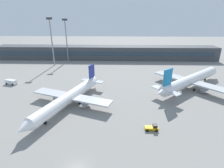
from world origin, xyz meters
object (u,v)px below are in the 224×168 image
at_px(airplane_near, 69,97).
at_px(floodlight_tower_east, 66,37).
at_px(airplane_mid, 192,80).
at_px(floodlight_tower_west, 52,39).
at_px(service_van_white, 11,82).
at_px(baggage_tug_yellow, 152,127).

relative_size(airplane_near, floodlight_tower_east, 1.50).
relative_size(airplane_mid, floodlight_tower_west, 1.36).
bearing_deg(airplane_mid, service_van_white, 178.95).
distance_m(baggage_tug_yellow, service_van_white, 65.95).
bearing_deg(airplane_near, service_van_white, 148.43).
height_order(baggage_tug_yellow, floodlight_tower_west, floodlight_tower_west).
relative_size(service_van_white, floodlight_tower_west, 0.20).
height_order(airplane_mid, floodlight_tower_west, floodlight_tower_west).
xyz_separation_m(baggage_tug_yellow, service_van_white, (-57.41, 32.47, 0.31)).
bearing_deg(floodlight_tower_east, baggage_tug_yellow, -60.69).
distance_m(baggage_tug_yellow, floodlight_tower_east, 89.24).
xyz_separation_m(baggage_tug_yellow, floodlight_tower_east, (-43.08, 76.74, 14.79)).
distance_m(airplane_near, service_van_white, 37.07).
bearing_deg(service_van_white, airplane_mid, -1.05).
xyz_separation_m(airplane_near, service_van_white, (-31.53, 19.37, -2.08)).
distance_m(airplane_mid, floodlight_tower_east, 80.41).
distance_m(airplane_mid, floodlight_tower_west, 79.53).
bearing_deg(airplane_mid, baggage_tug_yellow, -125.30).
bearing_deg(baggage_tug_yellow, service_van_white, 150.51).
bearing_deg(baggage_tug_yellow, airplane_near, 153.16).
relative_size(airplane_near, baggage_tug_yellow, 11.28).
distance_m(airplane_near, floodlight_tower_west, 58.45).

